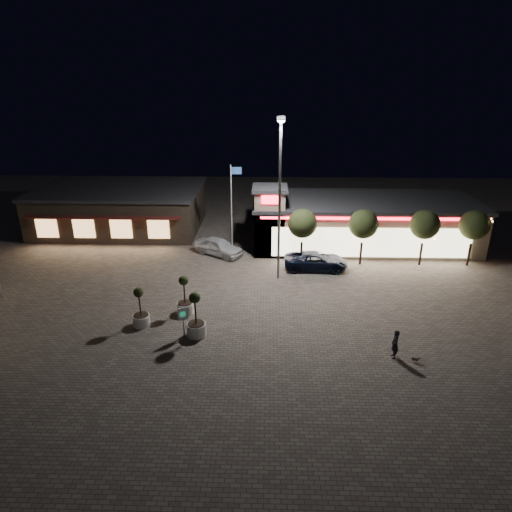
{
  "coord_description": "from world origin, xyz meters",
  "views": [
    {
      "loc": [
        1.21,
        -24.85,
        15.25
      ],
      "look_at": [
        0.31,
        6.0,
        2.67
      ],
      "focal_mm": 32.0,
      "sensor_mm": 36.0,
      "label": 1
    }
  ],
  "objects_px": {
    "pickup_truck": "(316,261)",
    "white_sedan": "(219,247)",
    "planter_mid": "(196,322)",
    "pedestrian": "(395,344)",
    "valet_sign": "(183,316)",
    "planter_left": "(141,314)"
  },
  "relations": [
    {
      "from": "planter_left",
      "to": "planter_mid",
      "type": "distance_m",
      "value": 3.87
    },
    {
      "from": "pedestrian",
      "to": "valet_sign",
      "type": "bearing_deg",
      "value": -99.09
    },
    {
      "from": "planter_mid",
      "to": "valet_sign",
      "type": "distance_m",
      "value": 0.89
    },
    {
      "from": "pedestrian",
      "to": "planter_mid",
      "type": "distance_m",
      "value": 11.8
    },
    {
      "from": "pickup_truck",
      "to": "planter_mid",
      "type": "xyz_separation_m",
      "value": [
        -8.32,
        -10.45,
        0.2
      ]
    },
    {
      "from": "pickup_truck",
      "to": "pedestrian",
      "type": "relative_size",
      "value": 2.96
    },
    {
      "from": "pickup_truck",
      "to": "planter_mid",
      "type": "height_order",
      "value": "planter_mid"
    },
    {
      "from": "pickup_truck",
      "to": "white_sedan",
      "type": "bearing_deg",
      "value": 71.84
    },
    {
      "from": "planter_left",
      "to": "planter_mid",
      "type": "xyz_separation_m",
      "value": [
        3.72,
        -1.08,
        0.08
      ]
    },
    {
      "from": "white_sedan",
      "to": "pedestrian",
      "type": "bearing_deg",
      "value": -110.46
    },
    {
      "from": "pedestrian",
      "to": "valet_sign",
      "type": "relative_size",
      "value": 0.89
    },
    {
      "from": "white_sedan",
      "to": "valet_sign",
      "type": "distance_m",
      "value": 13.46
    },
    {
      "from": "pickup_truck",
      "to": "planter_left",
      "type": "xyz_separation_m",
      "value": [
        -12.04,
        -9.37,
        0.11
      ]
    },
    {
      "from": "pedestrian",
      "to": "valet_sign",
      "type": "distance_m",
      "value": 12.56
    },
    {
      "from": "white_sedan",
      "to": "pedestrian",
      "type": "height_order",
      "value": "pedestrian"
    },
    {
      "from": "white_sedan",
      "to": "valet_sign",
      "type": "bearing_deg",
      "value": -150.8
    },
    {
      "from": "pickup_truck",
      "to": "valet_sign",
      "type": "xyz_separation_m",
      "value": [
        -9.09,
        -10.53,
        0.65
      ]
    },
    {
      "from": "pickup_truck",
      "to": "planter_mid",
      "type": "bearing_deg",
      "value": 142.5
    },
    {
      "from": "pickup_truck",
      "to": "valet_sign",
      "type": "height_order",
      "value": "valet_sign"
    },
    {
      "from": "white_sedan",
      "to": "planter_left",
      "type": "xyz_separation_m",
      "value": [
        -3.71,
        -12.27,
        0.06
      ]
    },
    {
      "from": "planter_mid",
      "to": "valet_sign",
      "type": "height_order",
      "value": "planter_mid"
    },
    {
      "from": "pickup_truck",
      "to": "white_sedan",
      "type": "xyz_separation_m",
      "value": [
        -8.33,
        2.9,
        0.05
      ]
    }
  ]
}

